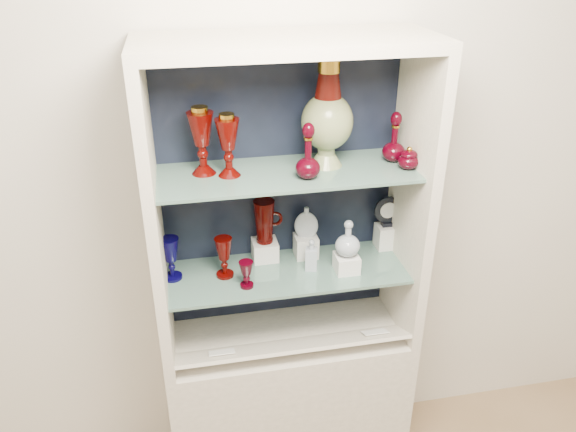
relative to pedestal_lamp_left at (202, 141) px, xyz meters
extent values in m
cube|color=beige|center=(0.29, 0.16, -0.19)|extent=(3.50, 0.02, 2.80)
cube|color=beige|center=(0.29, -0.06, -1.22)|extent=(1.00, 0.40, 0.75)
cube|color=black|center=(0.29, 0.13, -0.27)|extent=(0.98, 0.02, 1.15)
cube|color=beige|center=(-0.19, -0.06, -0.27)|extent=(0.04, 0.40, 1.15)
cube|color=beige|center=(0.77, -0.06, -0.27)|extent=(0.04, 0.40, 1.15)
cube|color=beige|center=(0.29, -0.06, 0.33)|extent=(1.00, 0.40, 0.04)
cube|color=slate|center=(0.29, -0.04, -0.55)|extent=(0.92, 0.34, 0.01)
cube|color=slate|center=(0.29, -0.04, -0.13)|extent=(0.92, 0.34, 0.01)
cube|color=beige|center=(0.29, -0.17, -0.81)|extent=(0.92, 0.17, 0.09)
cube|color=white|center=(0.01, -0.17, -0.80)|extent=(0.10, 0.06, 0.03)
cube|color=white|center=(0.63, -0.17, -0.80)|extent=(0.10, 0.06, 0.03)
cube|color=silver|center=(0.22, 0.07, -0.50)|extent=(0.10, 0.10, 0.08)
cube|color=silver|center=(0.39, 0.06, -0.50)|extent=(0.09, 0.09, 0.09)
cube|color=silver|center=(0.52, -0.09, -0.51)|extent=(0.09, 0.09, 0.07)
cube|color=silver|center=(0.73, 0.06, -0.49)|extent=(0.08, 0.08, 0.10)
camera|label=1|loc=(-0.07, -1.87, 0.65)|focal=35.00mm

